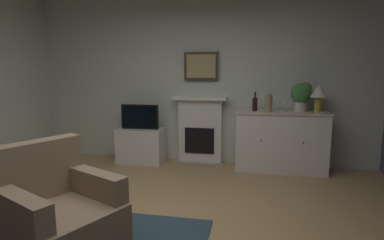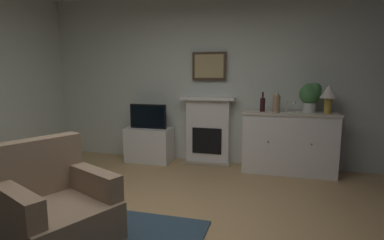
% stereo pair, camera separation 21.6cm
% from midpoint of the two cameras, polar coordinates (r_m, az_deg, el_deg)
% --- Properties ---
extents(wall_rear, '(5.63, 0.06, 2.74)m').
position_cam_midpoint_polar(wall_rear, '(5.12, 0.03, 7.47)').
color(wall_rear, silver).
rests_on(wall_rear, ground_plane).
extents(fireplace_unit, '(0.87, 0.30, 1.10)m').
position_cam_midpoint_polar(fireplace_unit, '(5.07, 0.33, -1.89)').
color(fireplace_unit, white).
rests_on(fireplace_unit, ground_plane).
extents(framed_picture, '(0.55, 0.04, 0.45)m').
position_cam_midpoint_polar(framed_picture, '(5.03, 0.44, 9.90)').
color(framed_picture, '#473323').
extents(sideboard_cabinet, '(1.36, 0.49, 0.91)m').
position_cam_midpoint_polar(sideboard_cabinet, '(4.84, 14.79, -3.81)').
color(sideboard_cabinet, white).
rests_on(sideboard_cabinet, ground_plane).
extents(table_lamp, '(0.26, 0.26, 0.40)m').
position_cam_midpoint_polar(table_lamp, '(4.80, 21.17, 4.64)').
color(table_lamp, '#B79338').
rests_on(table_lamp, sideboard_cabinet).
extents(wine_bottle, '(0.08, 0.08, 0.29)m').
position_cam_midpoint_polar(wine_bottle, '(4.73, 10.25, 2.95)').
color(wine_bottle, '#331419').
rests_on(wine_bottle, sideboard_cabinet).
extents(wine_glass_left, '(0.07, 0.07, 0.16)m').
position_cam_midpoint_polar(wine_glass_left, '(4.69, 14.30, 2.95)').
color(wine_glass_left, silver).
rests_on(wine_glass_left, sideboard_cabinet).
extents(wine_glass_center, '(0.07, 0.07, 0.16)m').
position_cam_midpoint_polar(wine_glass_center, '(4.72, 15.62, 2.93)').
color(wine_glass_center, silver).
rests_on(wine_glass_center, sideboard_cabinet).
extents(vase_decorative, '(0.11, 0.11, 0.28)m').
position_cam_midpoint_polar(vase_decorative, '(4.69, 12.68, 3.22)').
color(vase_decorative, '#9E7F5B').
rests_on(vase_decorative, sideboard_cabinet).
extents(tv_cabinet, '(0.75, 0.42, 0.57)m').
position_cam_midpoint_polar(tv_cabinet, '(5.25, -10.56, -4.63)').
color(tv_cabinet, white).
rests_on(tv_cabinet, ground_plane).
extents(tv_set, '(0.62, 0.07, 0.40)m').
position_cam_midpoint_polar(tv_set, '(5.14, -10.81, 0.58)').
color(tv_set, black).
rests_on(tv_set, tv_cabinet).
extents(potted_plant_small, '(0.30, 0.30, 0.43)m').
position_cam_midpoint_polar(potted_plant_small, '(4.81, 18.37, 4.53)').
color(potted_plant_small, beige).
rests_on(potted_plant_small, sideboard_cabinet).
extents(armchair, '(1.05, 1.03, 0.92)m').
position_cam_midpoint_polar(armchair, '(2.86, -25.74, -14.80)').
color(armchair, '#8C7259').
rests_on(armchair, ground_plane).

